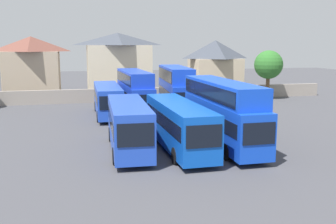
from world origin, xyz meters
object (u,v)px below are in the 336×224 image
(house_terrace_centre, at_px, (118,63))
(tree_behind_wall, at_px, (268,65))
(bus_3, at_px, (222,109))
(bus_4, at_px, (108,98))
(bus_5, at_px, (135,90))
(bus_6, at_px, (176,87))
(bus_1, at_px, (128,124))
(house_terrace_left, at_px, (32,67))
(house_terrace_right, at_px, (215,66))
(bus_2, at_px, (178,123))

(house_terrace_centre, bearing_deg, tree_behind_wall, -26.92)
(bus_3, xyz_separation_m, house_terrace_centre, (-4.34, 32.66, 1.97))
(bus_4, height_order, bus_5, bus_5)
(tree_behind_wall, bearing_deg, bus_4, -160.32)
(bus_5, bearing_deg, bus_6, 82.85)
(bus_6, xyz_separation_m, tree_behind_wall, (15.34, 8.15, 1.87))
(bus_1, bearing_deg, tree_behind_wall, 137.79)
(house_terrace_centre, bearing_deg, bus_4, -99.70)
(bus_3, bearing_deg, tree_behind_wall, 145.19)
(bus_4, height_order, house_terrace_left, house_terrace_left)
(house_terrace_right, bearing_deg, bus_6, -121.69)
(bus_5, relative_size, house_terrace_left, 1.22)
(house_terrace_left, height_order, house_terrace_right, house_terrace_left)
(bus_3, xyz_separation_m, bus_6, (0.07, 14.49, 0.13))
(house_terrace_centre, bearing_deg, bus_6, -76.37)
(house_terrace_centre, height_order, tree_behind_wall, house_terrace_centre)
(bus_3, height_order, bus_4, bus_3)
(bus_5, xyz_separation_m, house_terrace_centre, (0.11, 17.75, 2.05))
(house_terrace_centre, distance_m, tree_behind_wall, 22.14)
(house_terrace_left, height_order, house_terrace_centre, house_terrace_centre)
(bus_3, height_order, bus_5, bus_3)
(bus_1, bearing_deg, bus_5, 172.49)
(tree_behind_wall, bearing_deg, bus_6, -152.01)
(bus_4, relative_size, bus_6, 1.02)
(bus_5, height_order, house_terrace_right, house_terrace_right)
(house_terrace_left, distance_m, house_terrace_right, 27.84)
(house_terrace_left, distance_m, house_terrace_centre, 12.40)
(bus_4, distance_m, tree_behind_wall, 24.44)
(bus_5, distance_m, house_terrace_centre, 17.87)
(house_terrace_left, bearing_deg, bus_1, -73.20)
(bus_6, relative_size, house_terrace_centre, 1.10)
(bus_2, xyz_separation_m, house_terrace_left, (-13.19, 32.12, 2.47))
(bus_6, height_order, tree_behind_wall, tree_behind_wall)
(tree_behind_wall, bearing_deg, house_terrace_right, 113.59)
(house_terrace_right, distance_m, tree_behind_wall, 10.68)
(bus_2, bearing_deg, bus_4, -165.94)
(bus_1, height_order, house_terrace_left, house_terrace_left)
(house_terrace_centre, height_order, house_terrace_right, house_terrace_centre)
(bus_6, distance_m, house_terrace_right, 21.11)
(bus_2, bearing_deg, tree_behind_wall, 139.91)
(bus_3, relative_size, house_terrace_centre, 1.25)
(bus_3, height_order, house_terrace_left, house_terrace_left)
(bus_6, height_order, house_terrace_centre, house_terrace_centre)
(bus_2, height_order, tree_behind_wall, tree_behind_wall)
(bus_4, height_order, tree_behind_wall, tree_behind_wall)
(bus_3, distance_m, bus_5, 15.56)
(bus_5, xyz_separation_m, house_terrace_right, (15.59, 17.50, 1.53))
(bus_6, bearing_deg, bus_4, -85.60)
(bus_1, xyz_separation_m, tree_behind_wall, (22.51, 22.69, 2.76))
(bus_1, xyz_separation_m, bus_2, (3.60, -0.38, -0.04))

